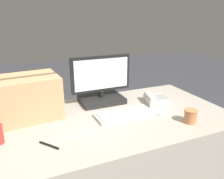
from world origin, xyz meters
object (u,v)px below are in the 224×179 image
monitor (101,86)px  spoon (72,137)px  paper_cup_right (191,116)px  pen_marker (49,145)px  keyboard (124,114)px  desk_phone (156,100)px  sticky_note_pad (163,113)px  cardboard_box (29,97)px

monitor → spoon: 0.59m
paper_cup_right → pen_marker: (-0.89, 0.08, -0.04)m
keyboard → desk_phone: size_ratio=1.82×
pen_marker → sticky_note_pad: 0.82m
monitor → paper_cup_right: (0.41, -0.57, -0.09)m
paper_cup_right → sticky_note_pad: (-0.08, 0.18, -0.04)m
keyboard → sticky_note_pad: (0.27, -0.08, -0.01)m
sticky_note_pad → monitor: bearing=129.7°
keyboard → cardboard_box: (-0.60, 0.25, 0.13)m
sticky_note_pad → paper_cup_right: bearing=-64.9°
monitor → pen_marker: monitor is taller
desk_phone → paper_cup_right: (0.02, -0.37, 0.02)m
keyboard → cardboard_box: cardboard_box is taller
keyboard → pen_marker: 0.57m
sticky_note_pad → desk_phone: bearing=70.1°
spoon → cardboard_box: bearing=-72.0°
paper_cup_right → spoon: paper_cup_right is taller
cardboard_box → monitor: bearing=5.9°
desk_phone → monitor: bearing=167.0°
paper_cup_right → cardboard_box: bearing=151.7°
desk_phone → cardboard_box: 0.96m
keyboard → pen_marker: (-0.54, -0.18, -0.01)m
sticky_note_pad → spoon: bearing=-174.9°
keyboard → sticky_note_pad: 0.28m
spoon → cardboard_box: 0.46m
keyboard → desk_phone: desk_phone is taller
monitor → spoon: size_ratio=2.78×
spoon → pen_marker: 0.14m
monitor → sticky_note_pad: 0.52m
desk_phone → spoon: size_ratio=1.31×
monitor → pen_marker: bearing=-134.9°
spoon → monitor: bearing=-136.6°
monitor → spoon: monitor is taller
spoon → sticky_note_pad: (0.68, 0.06, 0.00)m
desk_phone → sticky_note_pad: bearing=-95.3°
monitor → keyboard: size_ratio=1.16×
pen_marker → desk_phone: bearing=69.4°
monitor → sticky_note_pad: (0.32, -0.39, -0.13)m
keyboard → sticky_note_pad: size_ratio=5.35×
keyboard → desk_phone: bearing=15.9°
keyboard → sticky_note_pad: keyboard is taller
pen_marker → keyboard: bearing=69.8°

